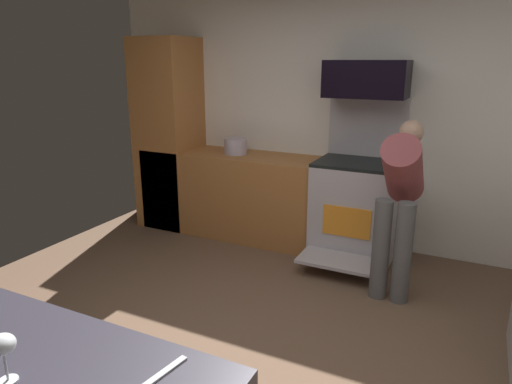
# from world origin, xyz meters

# --- Properties ---
(ground_plane) EXTENTS (5.20, 4.80, 0.02)m
(ground_plane) POSITION_xyz_m (0.00, 0.00, -0.01)
(ground_plane) COLOR brown
(wall_back) EXTENTS (5.20, 0.12, 2.60)m
(wall_back) POSITION_xyz_m (0.00, 2.34, 1.30)
(wall_back) COLOR white
(wall_back) RESTS_ON ground
(lower_cabinet_run) EXTENTS (2.40, 0.60, 0.90)m
(lower_cabinet_run) POSITION_xyz_m (-0.90, 1.98, 0.45)
(lower_cabinet_run) COLOR #A86935
(lower_cabinet_run) RESTS_ON ground
(cabinet_column) EXTENTS (0.60, 0.60, 2.10)m
(cabinet_column) POSITION_xyz_m (-1.90, 1.98, 1.05)
(cabinet_column) COLOR #A86935
(cabinet_column) RESTS_ON ground
(oven_range) EXTENTS (0.76, 1.01, 1.53)m
(oven_range) POSITION_xyz_m (0.28, 1.97, 0.51)
(oven_range) COLOR #B7B1B5
(oven_range) RESTS_ON ground
(microwave) EXTENTS (0.74, 0.38, 0.34)m
(microwave) POSITION_xyz_m (0.28, 2.06, 1.70)
(microwave) COLOR black
(microwave) RESTS_ON oven_range
(person_cook) EXTENTS (0.31, 0.70, 1.39)m
(person_cook) POSITION_xyz_m (0.76, 1.40, 0.84)
(person_cook) COLOR #595959
(person_cook) RESTS_ON ground
(wine_glass_near) EXTENTS (0.08, 0.08, 0.17)m
(wine_glass_near) POSITION_xyz_m (0.03, -1.50, 1.03)
(wine_glass_near) COLOR silver
(wine_glass_near) RESTS_ON counter_island
(knife_paring) EXTENTS (0.07, 0.30, 0.01)m
(knife_paring) POSITION_xyz_m (0.44, -1.30, 0.90)
(knife_paring) COLOR #B7BABF
(knife_paring) RESTS_ON counter_island
(stock_pot) EXTENTS (0.24, 0.24, 0.17)m
(stock_pot) POSITION_xyz_m (-1.04, 1.98, 0.98)
(stock_pot) COLOR #BBB0C2
(stock_pot) RESTS_ON lower_cabinet_run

